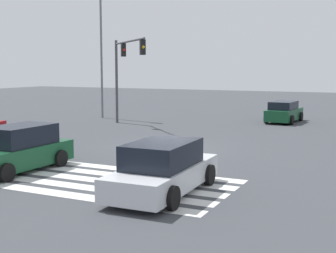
{
  "coord_description": "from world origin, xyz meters",
  "views": [
    {
      "loc": [
        9.57,
        -20.01,
        3.81
      ],
      "look_at": [
        0.0,
        0.0,
        0.99
      ],
      "focal_mm": 50.0,
      "sensor_mm": 36.0,
      "label": 1
    }
  ],
  "objects": [
    {
      "name": "crosswalk_markings",
      "position": [
        0.0,
        -7.07,
        0.0
      ],
      "size": [
        10.7,
        4.4,
        0.01
      ],
      "rotation": [
        0.0,
        0.0,
        1.57
      ],
      "color": "silver",
      "rests_on": "ground_plane"
    },
    {
      "name": "car_3",
      "position": [
        -2.76,
        -7.08,
        0.79
      ],
      "size": [
        2.08,
        4.5,
        1.68
      ],
      "rotation": [
        0.0,
        0.0,
        -1.59
      ],
      "color": "#144728",
      "rests_on": "ground_plane"
    },
    {
      "name": "traffic_signal_mast",
      "position": [
        -5.95,
        5.95,
        4.11
      ],
      "size": [
        4.88,
        4.88,
        5.63
      ],
      "rotation": [
        0.0,
        0.0,
        -0.79
      ],
      "color": "#47474C",
      "rests_on": "ground_plane"
    },
    {
      "name": "ground_plane",
      "position": [
        0.0,
        0.0,
        0.0
      ],
      "size": [
        109.12,
        109.12,
        0.0
      ],
      "primitive_type": "plane",
      "color": "#3D3F44"
    },
    {
      "name": "car_0",
      "position": [
        2.89,
        12.69,
        0.71
      ],
      "size": [
        2.12,
        4.21,
        1.47
      ],
      "rotation": [
        0.0,
        0.0,
        1.51
      ],
      "color": "#144728",
      "rests_on": "ground_plane"
    },
    {
      "name": "car_2",
      "position": [
        3.46,
        -7.56,
        0.75
      ],
      "size": [
        2.18,
        4.84,
        1.6
      ],
      "rotation": [
        0.0,
        0.0,
        1.59
      ],
      "color": "silver",
      "rests_on": "ground_plane"
    },
    {
      "name": "street_light_pole_a",
      "position": [
        -10.12,
        9.63,
        5.67
      ],
      "size": [
        0.8,
        0.36,
        9.68
      ],
      "color": "slate",
      "rests_on": "ground_plane"
    }
  ]
}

